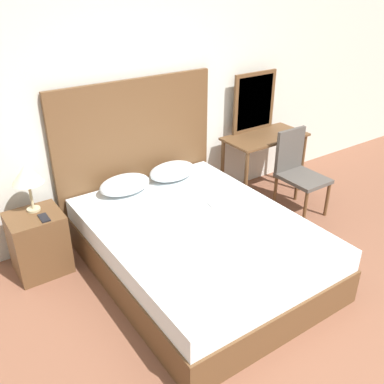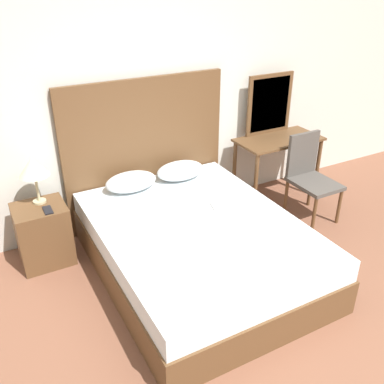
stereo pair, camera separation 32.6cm
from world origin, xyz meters
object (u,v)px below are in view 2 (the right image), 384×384
(vanity_desk, at_px, (278,149))
(bed, at_px, (198,247))
(nightstand, at_px, (44,234))
(phone_on_bed, at_px, (216,206))
(table_lamp, at_px, (33,168))
(chair, at_px, (309,173))
(phone_on_nightstand, at_px, (48,210))

(vanity_desk, bearing_deg, bed, -151.84)
(bed, xyz_separation_m, nightstand, (-1.15, 0.80, 0.04))
(phone_on_bed, xyz_separation_m, nightstand, (-1.43, 0.63, -0.22))
(table_lamp, height_order, vanity_desk, table_lamp)
(phone_on_bed, relative_size, table_lamp, 0.38)
(nightstand, bearing_deg, phone_on_bed, -23.76)
(bed, height_order, chair, chair)
(table_lamp, xyz_separation_m, phone_on_nightstand, (0.03, -0.18, -0.33))
(nightstand, xyz_separation_m, phone_on_nightstand, (0.06, -0.10, 0.29))
(chair, bearing_deg, vanity_desk, 95.58)
(vanity_desk, bearing_deg, phone_on_nightstand, -177.88)
(bed, relative_size, chair, 2.36)
(bed, distance_m, phone_on_nightstand, 1.33)
(table_lamp, distance_m, chair, 2.73)
(phone_on_bed, relative_size, vanity_desk, 0.17)
(nightstand, bearing_deg, vanity_desk, -0.15)
(nightstand, distance_m, table_lamp, 0.62)
(phone_on_bed, distance_m, nightstand, 1.58)
(table_lamp, relative_size, chair, 0.48)
(bed, height_order, nightstand, nightstand)
(phone_on_nightstand, height_order, chair, chair)
(phone_on_bed, bearing_deg, chair, 6.58)
(table_lamp, distance_m, phone_on_nightstand, 0.38)
(phone_on_bed, relative_size, phone_on_nightstand, 1.08)
(chair, bearing_deg, nightstand, 169.70)
(bed, height_order, phone_on_bed, phone_on_bed)
(nightstand, xyz_separation_m, chair, (2.67, -0.49, 0.21))
(phone_on_bed, xyz_separation_m, table_lamp, (-1.40, 0.71, 0.40))
(chair, bearing_deg, table_lamp, 167.90)
(phone_on_bed, height_order, nightstand, nightstand)
(chair, bearing_deg, phone_on_bed, -173.42)
(nightstand, bearing_deg, bed, -34.70)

